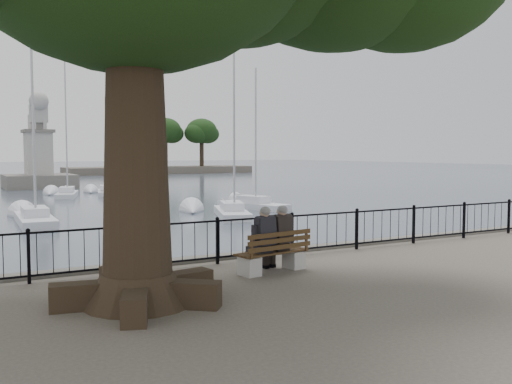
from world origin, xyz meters
TOP-DOWN VIEW (x-y plane):
  - harbor at (0.00, 3.00)m, footprint 260.00×260.00m
  - railing at (0.00, 2.50)m, footprint 22.06×0.06m
  - bench at (-0.34, 1.12)m, footprint 1.74×0.77m
  - person_left at (-0.61, 1.18)m, footprint 0.46×0.74m
  - person_right at (-0.15, 1.25)m, footprint 0.46×0.74m
  - lion_monument at (2.00, 49.92)m, footprint 6.42×6.42m
  - sailboat_b at (-2.46, 20.42)m, footprint 1.79×5.66m
  - sailboat_c at (7.35, 18.45)m, footprint 3.21×5.54m
  - sailboat_d at (10.51, 21.77)m, footprint 2.77×5.27m
  - sailboat_f at (2.15, 36.81)m, footprint 2.67×5.15m
  - sailboat_g at (5.43, 37.71)m, footprint 2.32×4.80m
  - far_shore at (25.54, 79.46)m, footprint 30.00×8.60m

SIDE VIEW (x-z plane):
  - sailboat_g at x=5.43m, z-range -4.79..3.34m
  - sailboat_d at x=10.51m, z-range -5.12..3.68m
  - sailboat_c at x=7.35m, z-range -5.62..4.22m
  - sailboat_b at x=-2.46m, z-range -6.37..5.03m
  - sailboat_f at x=2.15m, z-range -6.25..4.93m
  - harbor at x=0.00m, z-range -1.10..0.10m
  - bench at x=-0.34m, z-range -0.13..0.75m
  - railing at x=0.00m, z-range 0.06..1.06m
  - person_left at x=-0.61m, z-range -0.06..1.35m
  - person_right at x=-0.15m, z-range -0.06..1.35m
  - lion_monument at x=2.00m, z-range -3.30..6.06m
  - far_shore at x=25.54m, z-range -1.59..7.59m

